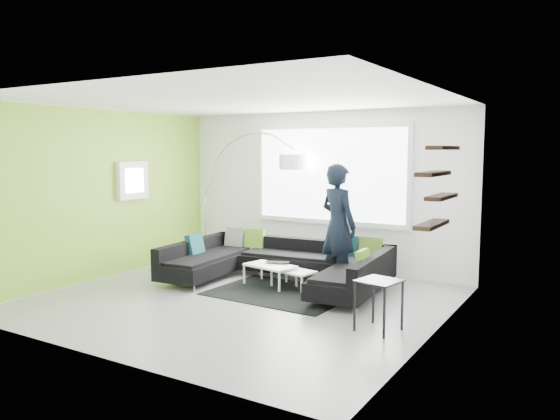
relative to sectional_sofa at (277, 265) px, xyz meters
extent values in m
plane|color=gray|center=(0.01, -1.02, -0.31)|extent=(5.50, 5.50, 0.00)
cube|color=white|center=(0.01, 1.48, 1.09)|extent=(5.50, 0.04, 2.80)
cube|color=white|center=(0.01, -3.52, 1.09)|extent=(5.50, 0.04, 2.80)
cube|color=white|center=(-2.74, -1.02, 1.09)|extent=(0.04, 5.00, 2.80)
cube|color=white|center=(2.76, -1.02, 1.09)|extent=(0.04, 5.00, 2.80)
cube|color=white|center=(0.01, -1.02, 2.49)|extent=(5.50, 5.00, 0.04)
cube|color=#7FB72D|center=(-2.73, -1.02, 1.09)|extent=(0.01, 5.00, 2.80)
cube|color=white|center=(0.21, 1.44, 1.39)|extent=(2.96, 0.06, 1.68)
cube|color=silver|center=(-2.67, -0.42, 1.29)|extent=(0.12, 0.66, 0.66)
cube|color=black|center=(2.65, -0.62, 1.39)|extent=(0.20, 1.24, 0.95)
cube|color=black|center=(0.00, 0.00, -0.14)|extent=(3.48, 2.34, 0.35)
cube|color=black|center=(0.00, 0.00, 0.16)|extent=(3.48, 2.34, 0.26)
cube|color=#4C7219|center=(0.00, 0.00, 0.22)|extent=(2.97, 0.44, 0.37)
cube|color=black|center=(0.31, -0.40, -0.31)|extent=(2.08, 1.55, 0.01)
cube|color=white|center=(0.13, -0.06, -0.15)|extent=(1.11, 0.77, 0.33)
cube|color=black|center=(2.17, -1.25, -0.01)|extent=(0.52, 0.52, 0.61)
imported|color=black|center=(0.83, 0.48, 0.64)|extent=(1.03, 0.96, 1.92)
imported|color=black|center=(0.00, 0.01, 0.03)|extent=(0.53, 0.48, 0.03)
camera|label=1|loc=(4.41, -7.20, 1.81)|focal=35.00mm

